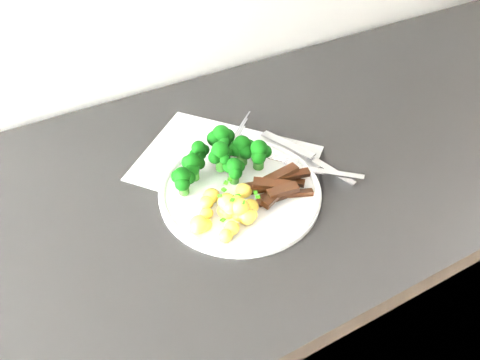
{
  "coord_description": "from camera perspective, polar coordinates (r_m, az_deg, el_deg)",
  "views": [
    {
      "loc": [
        -0.43,
        1.18,
        1.44
      ],
      "look_at": [
        -0.18,
        1.63,
        0.95
      ],
      "focal_mm": 34.35,
      "sensor_mm": 36.0,
      "label": 1
    }
  ],
  "objects": [
    {
      "name": "broccoli",
      "position": [
        0.73,
        -2.19,
        3.17
      ],
      "size": [
        0.17,
        0.11,
        0.06
      ],
      "color": "#246018",
      "rests_on": "plate"
    },
    {
      "name": "beef_strips",
      "position": [
        0.72,
        4.71,
        -0.86
      ],
      "size": [
        0.11,
        0.07,
        0.03
      ],
      "color": "black",
      "rests_on": "plate"
    },
    {
      "name": "fork",
      "position": [
        0.76,
        9.6,
        1.36
      ],
      "size": [
        0.11,
        0.13,
        0.01
      ],
      "color": "silver",
      "rests_on": "plate"
    },
    {
      "name": "recipe_paper",
      "position": [
        0.78,
        -1.72,
        2.16
      ],
      "size": [
        0.34,
        0.35,
        0.0
      ],
      "color": "silver",
      "rests_on": "counter"
    },
    {
      "name": "counter",
      "position": [
        1.14,
        2.38,
        -15.64
      ],
      "size": [
        2.45,
        0.61,
        0.92
      ],
      "color": "black",
      "rests_on": "ground"
    },
    {
      "name": "plate",
      "position": [
        0.73,
        -0.0,
        -1.29
      ],
      "size": [
        0.26,
        0.26,
        0.01
      ],
      "color": "white",
      "rests_on": "counter"
    },
    {
      "name": "potatoes",
      "position": [
        0.67,
        -1.43,
        -3.62
      ],
      "size": [
        0.12,
        0.1,
        0.04
      ],
      "color": "#FFD85C",
      "rests_on": "plate"
    },
    {
      "name": "knife",
      "position": [
        0.78,
        9.68,
        2.02
      ],
      "size": [
        0.08,
        0.19,
        0.02
      ],
      "color": "silver",
      "rests_on": "plate"
    }
  ]
}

